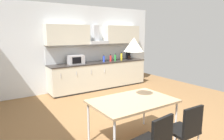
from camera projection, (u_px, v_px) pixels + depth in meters
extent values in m
cube|color=brown|center=(121.00, 121.00, 4.32)|extent=(8.01, 8.46, 0.02)
cube|color=silver|center=(69.00, 48.00, 6.43)|extent=(6.40, 0.10, 2.74)
cube|color=#333333|center=(100.00, 87.00, 6.86)|extent=(3.27, 0.59, 0.05)
cube|color=beige|center=(100.00, 75.00, 6.78)|extent=(3.40, 0.64, 0.83)
cube|color=#282321|center=(100.00, 62.00, 6.70)|extent=(3.42, 0.66, 0.03)
cube|color=silver|center=(61.00, 76.00, 5.68)|extent=(0.01, 0.01, 0.14)
cube|color=silver|center=(77.00, 74.00, 5.95)|extent=(0.01, 0.01, 0.14)
cube|color=silver|center=(91.00, 72.00, 6.21)|extent=(0.01, 0.01, 0.14)
cube|color=silver|center=(105.00, 70.00, 6.47)|extent=(0.01, 0.01, 0.14)
cube|color=silver|center=(95.00, 53.00, 6.91)|extent=(3.40, 0.02, 0.52)
cube|color=beige|center=(68.00, 35.00, 6.11)|extent=(1.37, 0.34, 0.62)
cube|color=beige|center=(122.00, 34.00, 7.20)|extent=(1.37, 0.34, 0.62)
cube|color=#B7BABF|center=(97.00, 42.00, 6.69)|extent=(0.67, 0.40, 0.10)
cube|color=#B7BABF|center=(96.00, 34.00, 6.73)|extent=(0.20, 0.16, 0.57)
cube|color=#ADADB2|center=(76.00, 60.00, 6.22)|extent=(0.48, 0.34, 0.28)
cube|color=black|center=(77.00, 60.00, 6.05)|extent=(0.29, 0.01, 0.20)
cube|color=black|center=(129.00, 59.00, 7.37)|extent=(0.18, 0.18, 0.02)
cylinder|color=black|center=(129.00, 57.00, 7.35)|extent=(0.12, 0.12, 0.12)
cube|color=black|center=(128.00, 55.00, 7.40)|extent=(0.16, 0.08, 0.30)
cube|color=black|center=(129.00, 52.00, 7.32)|extent=(0.18, 0.16, 0.06)
cylinder|color=yellow|center=(121.00, 57.00, 7.13)|extent=(0.07, 0.07, 0.24)
cylinder|color=black|center=(121.00, 53.00, 7.11)|extent=(0.03, 0.03, 0.05)
cylinder|color=red|center=(111.00, 58.00, 6.86)|extent=(0.07, 0.07, 0.20)
cylinder|color=black|center=(111.00, 55.00, 6.84)|extent=(0.03, 0.03, 0.04)
cylinder|color=green|center=(115.00, 58.00, 7.00)|extent=(0.06, 0.06, 0.21)
cylinder|color=black|center=(115.00, 54.00, 6.98)|extent=(0.02, 0.02, 0.05)
cylinder|color=blue|center=(104.00, 59.00, 6.73)|extent=(0.08, 0.08, 0.20)
cylinder|color=black|center=(104.00, 55.00, 6.71)|extent=(0.03, 0.03, 0.04)
cube|color=tan|center=(133.00, 101.00, 3.34)|extent=(1.39, 0.92, 0.04)
cylinder|color=silver|center=(176.00, 122.00, 3.43)|extent=(0.04, 0.04, 0.72)
cylinder|color=silver|center=(88.00, 123.00, 3.40)|extent=(0.04, 0.04, 0.72)
cylinder|color=silver|center=(144.00, 108.00, 4.08)|extent=(0.04, 0.04, 0.72)
cube|color=black|center=(162.00, 133.00, 2.43)|extent=(0.38, 0.08, 0.40)
cube|color=black|center=(181.00, 130.00, 2.94)|extent=(0.41, 0.41, 0.04)
cube|color=black|center=(193.00, 121.00, 2.75)|extent=(0.38, 0.05, 0.40)
cylinder|color=silver|center=(179.00, 137.00, 3.21)|extent=(0.02, 0.02, 0.43)
cone|color=silver|center=(134.00, 45.00, 3.17)|extent=(0.32, 0.32, 0.22)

